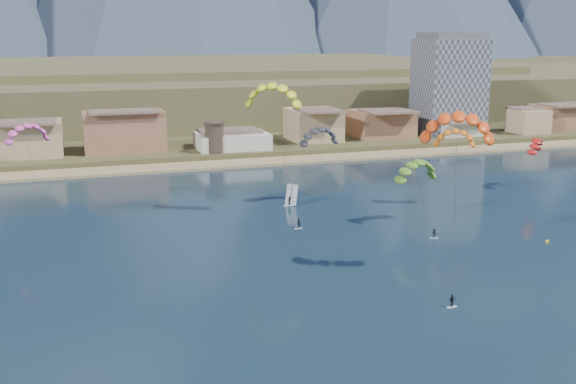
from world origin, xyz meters
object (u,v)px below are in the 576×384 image
(kitesurfer_yellow, at_px, (273,92))
(apartment_tower, at_px, (449,84))
(kitesurfer_green, at_px, (417,168))
(buoy, at_px, (547,242))
(watchtower, at_px, (214,137))
(windsurfer, at_px, (290,199))
(kitesurfer_orange, at_px, (458,123))

(kitesurfer_yellow, bearing_deg, apartment_tower, 42.26)
(kitesurfer_green, xyz_separation_m, buoy, (15.76, -17.10, -10.35))
(apartment_tower, distance_m, buoy, 113.36)
(apartment_tower, bearing_deg, watchtower, -170.07)
(kitesurfer_yellow, bearing_deg, buoy, -38.14)
(watchtower, bearing_deg, windsurfer, -85.13)
(kitesurfer_green, height_order, windsurfer, kitesurfer_green)
(watchtower, xyz_separation_m, kitesurfer_orange, (14.58, -98.21, 15.80))
(watchtower, relative_size, kitesurfer_yellow, 0.32)
(watchtower, bearing_deg, apartment_tower, 9.93)
(kitesurfer_orange, xyz_separation_m, windsurfer, (-10.02, 44.70, -20.80))
(buoy, bearing_deg, windsurfer, 132.77)
(kitesurfer_yellow, xyz_separation_m, kitesurfer_orange, (15.29, -38.89, -1.36))
(watchtower, bearing_deg, kitesurfer_orange, -81.56)
(kitesurfer_yellow, xyz_separation_m, windsurfer, (5.27, 5.81, -22.17))
(watchtower, height_order, kitesurfer_orange, kitesurfer_orange)
(watchtower, xyz_separation_m, buoy, (38.18, -89.87, -6.26))
(kitesurfer_yellow, relative_size, buoy, 41.12)
(kitesurfer_yellow, height_order, kitesurfer_green, kitesurfer_yellow)
(apartment_tower, bearing_deg, kitesurfer_yellow, -137.74)
(kitesurfer_orange, bearing_deg, windsurfer, 102.63)
(kitesurfer_yellow, distance_m, buoy, 54.72)
(windsurfer, bearing_deg, watchtower, 94.87)
(watchtower, bearing_deg, kitesurfer_yellow, -90.69)
(apartment_tower, bearing_deg, kitesurfer_orange, -120.24)
(kitesurfer_yellow, xyz_separation_m, buoy, (38.90, -30.54, -23.43))
(apartment_tower, height_order, kitesurfer_green, apartment_tower)
(kitesurfer_green, xyz_separation_m, windsurfer, (-17.87, 19.26, -9.09))
(apartment_tower, xyz_separation_m, watchtower, (-80.00, -14.00, -11.45))
(apartment_tower, xyz_separation_m, kitesurfer_green, (-57.57, -86.77, -7.36))
(windsurfer, relative_size, buoy, 6.67)
(kitesurfer_orange, height_order, kitesurfer_green, kitesurfer_orange)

